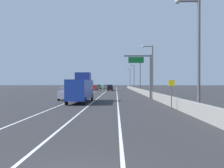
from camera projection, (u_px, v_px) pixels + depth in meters
The scene contains 19 objects.
ground_plane at pixel (113, 90), 68.34m from camera, with size 320.00×320.00×0.00m, color #2D2D30.
lane_stripe_left at pixel (95, 92), 59.46m from camera, with size 0.16×130.00×0.00m, color silver.
lane_stripe_center at pixel (106, 92), 59.38m from camera, with size 0.16×130.00×0.00m, color silver.
lane_stripe_right at pixel (117, 92), 59.31m from camera, with size 0.16×130.00×0.00m, color silver.
jersey_barrier_right at pixel (144, 92), 44.17m from camera, with size 0.60×120.00×1.10m, color gray.
overhead_sign_gantry at pixel (146, 71), 31.94m from camera, with size 4.68×0.36×7.50m.
speed_advisory_sign at pixel (171, 92), 18.89m from camera, with size 0.60×0.11×3.00m.
lamp_post_right_near at pixel (196, 48), 15.89m from camera, with size 2.14×0.44×9.82m.
lamp_post_right_second at pixel (151, 67), 35.47m from camera, with size 2.14×0.44×9.82m.
lamp_post_right_third at pixel (139, 73), 55.05m from camera, with size 2.14×0.44×9.82m.
lamp_post_right_fourth at pixel (133, 76), 74.63m from camera, with size 2.14×0.44×9.82m.
lamp_post_right_fifth at pixel (129, 77), 94.22m from camera, with size 2.14×0.44×9.82m.
car_white_0 at pixel (99, 87), 89.19m from camera, with size 1.97×4.59×1.93m.
car_red_1 at pixel (95, 88), 69.01m from camera, with size 2.00×4.80×1.97m.
car_silver_2 at pixel (67, 94), 29.98m from camera, with size 1.90×4.10×2.01m.
car_gray_3 at pixel (106, 87), 88.13m from camera, with size 1.88×4.75×1.96m.
car_black_4 at pixel (110, 88), 65.46m from camera, with size 2.05×4.63×2.12m.
car_green_5 at pixel (99, 87), 82.71m from camera, with size 1.82×4.05×2.02m.
box_truck at pixel (81, 89), 26.10m from camera, with size 2.58×7.67×4.22m.
Camera 1 is at (1.28, -4.31, 2.70)m, focal length 30.23 mm.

